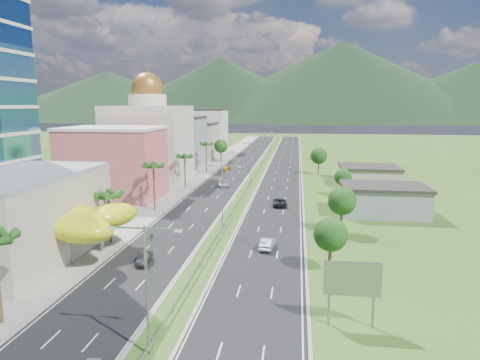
% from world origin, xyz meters
% --- Properties ---
extents(ground, '(500.00, 500.00, 0.00)m').
position_xyz_m(ground, '(0.00, 0.00, 0.00)').
color(ground, '#2D5119').
rests_on(ground, ground).
extents(road_left, '(11.00, 260.00, 0.04)m').
position_xyz_m(road_left, '(-7.50, 90.00, 0.02)').
color(road_left, black).
rests_on(road_left, ground).
extents(road_right, '(11.00, 260.00, 0.04)m').
position_xyz_m(road_right, '(7.50, 90.00, 0.02)').
color(road_right, black).
rests_on(road_right, ground).
extents(sidewalk_left, '(7.00, 260.00, 0.12)m').
position_xyz_m(sidewalk_left, '(-17.00, 90.00, 0.06)').
color(sidewalk_left, gray).
rests_on(sidewalk_left, ground).
extents(median_guardrail, '(0.10, 216.06, 0.76)m').
position_xyz_m(median_guardrail, '(0.00, 71.99, 0.62)').
color(median_guardrail, gray).
rests_on(median_guardrail, ground).
extents(streetlight_median_a, '(6.04, 0.25, 11.00)m').
position_xyz_m(streetlight_median_a, '(0.00, -25.00, 6.75)').
color(streetlight_median_a, gray).
rests_on(streetlight_median_a, ground).
extents(streetlight_median_b, '(6.04, 0.25, 11.00)m').
position_xyz_m(streetlight_median_b, '(0.00, 10.00, 6.75)').
color(streetlight_median_b, gray).
rests_on(streetlight_median_b, ground).
extents(streetlight_median_c, '(6.04, 0.25, 11.00)m').
position_xyz_m(streetlight_median_c, '(0.00, 50.00, 6.75)').
color(streetlight_median_c, gray).
rests_on(streetlight_median_c, ground).
extents(streetlight_median_d, '(6.04, 0.25, 11.00)m').
position_xyz_m(streetlight_median_d, '(0.00, 95.00, 6.75)').
color(streetlight_median_d, gray).
rests_on(streetlight_median_d, ground).
extents(streetlight_median_e, '(6.04, 0.25, 11.00)m').
position_xyz_m(streetlight_median_e, '(0.00, 140.00, 6.75)').
color(streetlight_median_e, gray).
rests_on(streetlight_median_e, ground).
extents(lime_canopy, '(18.00, 15.00, 7.40)m').
position_xyz_m(lime_canopy, '(-20.00, -4.00, 4.99)').
color(lime_canopy, '#C8CD14').
rests_on(lime_canopy, ground).
extents(pink_shophouse, '(20.00, 15.00, 15.00)m').
position_xyz_m(pink_shophouse, '(-28.00, 32.00, 7.50)').
color(pink_shophouse, '#D45757').
rests_on(pink_shophouse, ground).
extents(domed_building, '(20.00, 20.00, 28.70)m').
position_xyz_m(domed_building, '(-28.00, 55.00, 11.35)').
color(domed_building, beige).
rests_on(domed_building, ground).
extents(midrise_grey, '(16.00, 15.00, 16.00)m').
position_xyz_m(midrise_grey, '(-27.00, 80.00, 8.00)').
color(midrise_grey, gray).
rests_on(midrise_grey, ground).
extents(midrise_beige, '(16.00, 15.00, 13.00)m').
position_xyz_m(midrise_beige, '(-27.00, 102.00, 6.50)').
color(midrise_beige, '#B1A391').
rests_on(midrise_beige, ground).
extents(midrise_white, '(16.00, 15.00, 18.00)m').
position_xyz_m(midrise_white, '(-27.00, 125.00, 9.00)').
color(midrise_white, silver).
rests_on(midrise_white, ground).
extents(billboard, '(5.20, 0.35, 6.20)m').
position_xyz_m(billboard, '(17.00, -18.00, 4.42)').
color(billboard, gray).
rests_on(billboard, ground).
extents(shed_near, '(15.00, 10.00, 5.00)m').
position_xyz_m(shed_near, '(28.00, 25.00, 2.50)').
color(shed_near, gray).
rests_on(shed_near, ground).
extents(shed_far, '(14.00, 12.00, 4.40)m').
position_xyz_m(shed_far, '(30.00, 55.00, 2.20)').
color(shed_far, '#B1A391').
rests_on(shed_far, ground).
extents(palm_tree_b, '(3.60, 3.60, 8.10)m').
position_xyz_m(palm_tree_b, '(-15.50, 2.00, 7.06)').
color(palm_tree_b, '#47301C').
rests_on(palm_tree_b, ground).
extents(palm_tree_c, '(3.60, 3.60, 9.60)m').
position_xyz_m(palm_tree_c, '(-15.50, 22.00, 8.50)').
color(palm_tree_c, '#47301C').
rests_on(palm_tree_c, ground).
extents(palm_tree_d, '(3.60, 3.60, 8.60)m').
position_xyz_m(palm_tree_d, '(-15.50, 45.00, 7.54)').
color(palm_tree_d, '#47301C').
rests_on(palm_tree_d, ground).
extents(palm_tree_e, '(3.60, 3.60, 9.40)m').
position_xyz_m(palm_tree_e, '(-15.50, 70.00, 8.31)').
color(palm_tree_e, '#47301C').
rests_on(palm_tree_e, ground).
extents(leafy_tree_lfar, '(4.90, 4.90, 8.05)m').
position_xyz_m(leafy_tree_lfar, '(-15.50, 95.00, 5.58)').
color(leafy_tree_lfar, '#47301C').
rests_on(leafy_tree_lfar, ground).
extents(leafy_tree_ra, '(4.20, 4.20, 6.90)m').
position_xyz_m(leafy_tree_ra, '(16.00, -5.00, 4.78)').
color(leafy_tree_ra, '#47301C').
rests_on(leafy_tree_ra, ground).
extents(leafy_tree_rb, '(4.55, 4.55, 7.47)m').
position_xyz_m(leafy_tree_rb, '(19.00, 12.00, 5.18)').
color(leafy_tree_rb, '#47301C').
rests_on(leafy_tree_rb, ground).
extents(leafy_tree_rc, '(3.85, 3.85, 6.33)m').
position_xyz_m(leafy_tree_rc, '(22.00, 40.00, 4.37)').
color(leafy_tree_rc, '#47301C').
rests_on(leafy_tree_rc, ground).
extents(leafy_tree_rd, '(4.90, 4.90, 8.05)m').
position_xyz_m(leafy_tree_rd, '(18.00, 70.00, 5.58)').
color(leafy_tree_rd, '#47301C').
rests_on(leafy_tree_rd, ground).
extents(mountain_ridge, '(860.00, 140.00, 90.00)m').
position_xyz_m(mountain_ridge, '(60.00, 450.00, 0.00)').
color(mountain_ridge, black).
rests_on(mountain_ridge, ground).
extents(car_dark_left, '(2.01, 4.35, 1.38)m').
position_xyz_m(car_dark_left, '(-7.59, -5.41, 0.73)').
color(car_dark_left, black).
rests_on(car_dark_left, road_left).
extents(car_silver_mid_left, '(3.22, 5.47, 1.43)m').
position_xyz_m(car_silver_mid_left, '(-6.50, 48.14, 0.75)').
color(car_silver_mid_left, '#B6B8BF').
rests_on(car_silver_mid_left, road_left).
extents(car_yellow_far_left, '(2.45, 4.90, 1.37)m').
position_xyz_m(car_yellow_far_left, '(-10.29, 74.48, 0.72)').
color(car_yellow_far_left, '#BF8016').
rests_on(car_yellow_far_left, road_left).
extents(car_silver_right, '(2.23, 4.92, 1.57)m').
position_xyz_m(car_silver_right, '(7.80, 2.51, 0.82)').
color(car_silver_right, '#929498').
rests_on(car_silver_right, road_right).
extents(car_dark_far_right, '(2.90, 5.77, 1.57)m').
position_xyz_m(car_dark_far_right, '(8.44, 29.03, 0.82)').
color(car_dark_far_right, black).
rests_on(car_dark_far_right, road_right).
extents(motorcycle, '(0.89, 2.06, 1.28)m').
position_xyz_m(motorcycle, '(-10.13, 4.50, 0.68)').
color(motorcycle, black).
rests_on(motorcycle, road_left).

